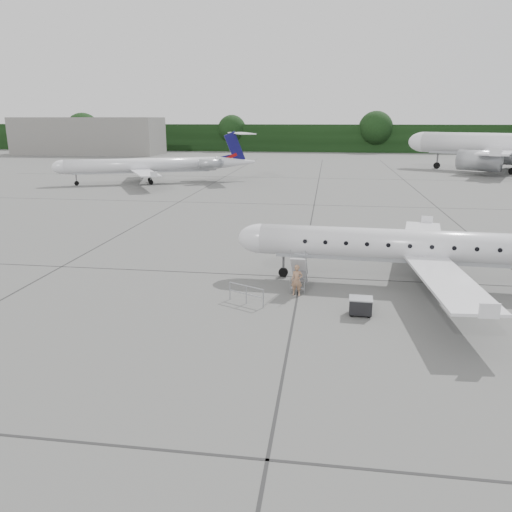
# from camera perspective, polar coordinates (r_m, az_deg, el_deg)

# --- Properties ---
(ground) EXTENTS (320.00, 320.00, 0.00)m
(ground) POSITION_cam_1_polar(r_m,az_deg,el_deg) (26.45, 15.79, -6.44)
(ground) COLOR #5D5D5A
(ground) RESTS_ON ground
(treeline) EXTENTS (260.00, 4.00, 8.00)m
(treeline) POSITION_cam_1_polar(r_m,az_deg,el_deg) (154.52, 9.78, 13.11)
(treeline) COLOR black
(treeline) RESTS_ON ground
(terminal_building) EXTENTS (40.00, 14.00, 10.00)m
(terminal_building) POSITION_cam_1_polar(r_m,az_deg,el_deg) (149.89, -18.58, 12.88)
(terminal_building) COLOR slate
(terminal_building) RESTS_ON ground
(main_regional_jet) EXTENTS (26.85, 19.97, 6.65)m
(main_regional_jet) POSITION_cam_1_polar(r_m,az_deg,el_deg) (30.63, 19.62, 2.72)
(main_regional_jet) COLOR silver
(main_regional_jet) RESTS_ON ground
(airstair) EXTENTS (0.96, 2.12, 2.08)m
(airstair) POSITION_cam_1_polar(r_m,az_deg,el_deg) (29.04, 4.97, -1.75)
(airstair) COLOR silver
(airstair) RESTS_ON ground
(passenger) EXTENTS (0.68, 0.48, 1.76)m
(passenger) POSITION_cam_1_polar(r_m,az_deg,el_deg) (27.96, 4.69, -2.78)
(passenger) COLOR #976E52
(passenger) RESTS_ON ground
(safety_railing) EXTENTS (2.00, 1.06, 1.00)m
(safety_railing) POSITION_cam_1_polar(r_m,az_deg,el_deg) (26.73, -1.13, -4.45)
(safety_railing) COLOR #919499
(safety_railing) RESTS_ON ground
(baggage_cart) EXTENTS (1.16, 0.96, 0.97)m
(baggage_cart) POSITION_cam_1_polar(r_m,az_deg,el_deg) (25.77, 11.86, -5.60)
(baggage_cart) COLOR black
(baggage_cart) RESTS_ON ground
(bg_narrowbody) EXTENTS (48.23, 44.08, 14.14)m
(bg_narrowbody) POSITION_cam_1_polar(r_m,az_deg,el_deg) (103.67, 26.94, 12.40)
(bg_narrowbody) COLOR silver
(bg_narrowbody) RESTS_ON ground
(bg_regional_left) EXTENTS (34.82, 30.47, 7.61)m
(bg_regional_left) POSITION_cam_1_polar(r_m,az_deg,el_deg) (79.00, -12.90, 10.83)
(bg_regional_left) COLOR silver
(bg_regional_left) RESTS_ON ground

